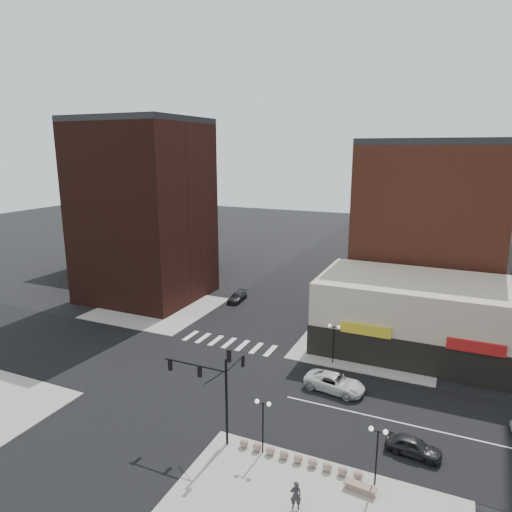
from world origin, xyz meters
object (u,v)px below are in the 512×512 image
at_px(street_lamp_se_a, 263,413).
at_px(stone_bench, 360,487).
at_px(street_lamp_ne, 334,334).
at_px(white_suv, 335,383).
at_px(street_lamp_se_b, 378,442).
at_px(pedestrian, 296,495).
at_px(dark_sedan_east, 413,446).
at_px(traffic_signal, 217,380).
at_px(dark_sedan_north, 237,297).

distance_m(street_lamp_se_a, stone_bench, 7.86).
xyz_separation_m(street_lamp_ne, stone_bench, (6.24, -17.00, -2.91)).
bearing_deg(white_suv, street_lamp_se_b, -145.54).
bearing_deg(street_lamp_se_a, street_lamp_se_b, 0.00).
bearing_deg(white_suv, pedestrian, -166.95).
bearing_deg(street_lamp_se_a, white_suv, 76.96).
xyz_separation_m(street_lamp_ne, dark_sedan_east, (8.98, -11.67, -2.62)).
height_order(traffic_signal, pedestrian, traffic_signal).
bearing_deg(dark_sedan_east, street_lamp_ne, 45.03).
bearing_deg(white_suv, dark_sedan_east, -123.53).
distance_m(street_lamp_se_a, street_lamp_se_b, 8.00).
xyz_separation_m(street_lamp_se_b, pedestrian, (-4.08, -4.07, -2.22)).
height_order(street_lamp_se_b, dark_sedan_east, street_lamp_se_b).
bearing_deg(dark_sedan_east, white_suv, 56.22).
bearing_deg(stone_bench, street_lamp_ne, 115.97).
relative_size(white_suv, pedestrian, 2.89).
relative_size(dark_sedan_east, stone_bench, 1.87).
bearing_deg(street_lamp_se_a, dark_sedan_east, 23.43).
distance_m(street_lamp_se_b, stone_bench, 3.18).
relative_size(street_lamp_ne, stone_bench, 1.97).
distance_m(white_suv, pedestrian, 15.01).
height_order(street_lamp_se_b, stone_bench, street_lamp_se_b).
height_order(white_suv, pedestrian, pedestrian).
distance_m(dark_sedan_east, pedestrian, 10.37).
bearing_deg(street_lamp_ne, stone_bench, -69.86).
height_order(dark_sedan_east, dark_sedan_north, dark_sedan_east).
xyz_separation_m(street_lamp_se_a, white_suv, (2.52, 10.87, -2.53)).
xyz_separation_m(white_suv, dark_sedan_east, (7.46, -6.54, -0.09)).
bearing_deg(street_lamp_se_b, street_lamp_se_a, 180.00).
bearing_deg(dark_sedan_north, traffic_signal, -69.87).
bearing_deg(traffic_signal, street_lamp_se_a, -2.57).
xyz_separation_m(street_lamp_se_b, dark_sedan_north, (-24.70, 29.72, -2.66)).
relative_size(dark_sedan_east, dark_sedan_north, 0.90).
bearing_deg(white_suv, stone_bench, -150.62).
xyz_separation_m(street_lamp_se_a, dark_sedan_east, (9.98, 4.33, -2.62)).
relative_size(traffic_signal, pedestrian, 4.08).
height_order(dark_sedan_north, stone_bench, dark_sedan_north).
bearing_deg(stone_bench, dark_sedan_east, 68.54).
bearing_deg(pedestrian, street_lamp_se_b, -162.21).
bearing_deg(traffic_signal, pedestrian, -28.92).
relative_size(street_lamp_se_a, pedestrian, 2.19).
bearing_deg(traffic_signal, street_lamp_ne, 73.25).
xyz_separation_m(street_lamp_se_a, street_lamp_se_b, (8.00, 0.00, 0.00)).
bearing_deg(dark_sedan_east, pedestrian, 151.62).
bearing_deg(street_lamp_se_b, dark_sedan_north, 129.73).
bearing_deg(street_lamp_ne, white_suv, -73.53).
xyz_separation_m(street_lamp_se_b, dark_sedan_east, (1.98, 4.33, -2.62)).
bearing_deg(street_lamp_se_b, dark_sedan_east, 65.38).
xyz_separation_m(pedestrian, stone_bench, (3.32, 3.07, -0.70)).
bearing_deg(street_lamp_ne, dark_sedan_east, -52.42).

